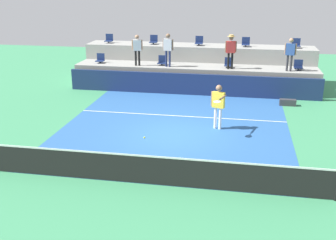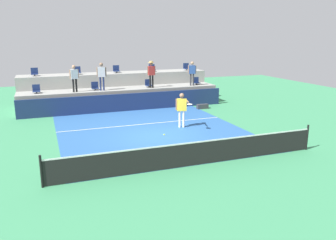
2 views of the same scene
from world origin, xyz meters
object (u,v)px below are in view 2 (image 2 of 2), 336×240
object	(u,v)px
stadium_chair_upper_far_right	(186,67)
tennis_ball	(164,135)
stadium_chair_upper_left	(77,71)
stadium_chair_upper_right	(152,68)
stadium_chair_upper_center	(116,70)
stadium_chair_lower_far_left	(36,90)
stadium_chair_lower_left	(95,87)
tennis_player	(182,107)
stadium_chair_lower_right	(149,84)
equipment_bag	(202,106)
stadium_chair_upper_far_left	(35,73)
stadium_chair_lower_far_right	(196,81)
spectator_leaning_on_rail	(74,76)
spectator_in_white	(102,74)
spectator_in_grey	(192,71)
spectator_with_hat	(151,71)

from	to	relation	value
stadium_chair_upper_far_right	tennis_ball	xyz separation A→B (m)	(-5.88, -11.33, -1.54)
stadium_chair_upper_left	stadium_chair_upper_right	size ratio (longest dim) A/B	1.00
stadium_chair_upper_center	stadium_chair_upper_right	size ratio (longest dim) A/B	1.00
stadium_chair_lower_far_left	stadium_chair_upper_left	bearing A→B (deg)	34.06
stadium_chair_lower_left	stadium_chair_upper_center	distance (m)	2.68
stadium_chair_upper_far_right	tennis_ball	world-z (taller)	stadium_chair_upper_far_right
stadium_chair_lower_far_left	tennis_player	size ratio (longest dim) A/B	0.29
stadium_chair_lower_right	tennis_ball	size ratio (longest dim) A/B	7.65
stadium_chair_lower_left	equipment_bag	size ratio (longest dim) A/B	0.68
stadium_chair_upper_far_left	equipment_bag	bearing A→B (deg)	-22.32
stadium_chair_lower_right	stadium_chair_lower_far_right	xyz separation A→B (m)	(3.55, 0.00, 0.00)
stadium_chair_lower_left	stadium_chair_upper_left	size ratio (longest dim) A/B	1.00
stadium_chair_upper_far_left	spectator_leaning_on_rail	bearing A→B (deg)	-43.76
stadium_chair_upper_right	spectator_leaning_on_rail	distance (m)	6.11
stadium_chair_lower_far_left	spectator_in_white	distance (m)	4.02
stadium_chair_upper_center	equipment_bag	distance (m)	6.64
stadium_chair_lower_left	spectator_leaning_on_rail	distance (m)	1.54
stadium_chair_lower_far_left	equipment_bag	world-z (taller)	stadium_chair_lower_far_left
stadium_chair_lower_far_right	stadium_chair_upper_far_left	distance (m)	10.88
stadium_chair_lower_right	equipment_bag	distance (m)	3.97
stadium_chair_upper_right	tennis_player	xyz separation A→B (m)	(-0.98, -7.98, -1.20)
stadium_chair_lower_left	equipment_bag	bearing A→B (deg)	-19.73
spectator_leaning_on_rail	tennis_ball	size ratio (longest dim) A/B	24.23
stadium_chair_lower_right	stadium_chair_upper_center	bearing A→B (deg)	134.79
stadium_chair_upper_far_left	tennis_player	distance (m)	10.68
stadium_chair_upper_center	spectator_in_white	distance (m)	2.60
stadium_chair_upper_right	spectator_in_grey	size ratio (longest dim) A/B	0.31
stadium_chair_lower_far_left	stadium_chair_upper_center	bearing A→B (deg)	18.69
stadium_chair_lower_far_left	stadium_chair_upper_left	xyz separation A→B (m)	(2.66, 1.80, 0.85)
stadium_chair_lower_far_right	stadium_chair_upper_right	xyz separation A→B (m)	(-2.72, 1.80, 0.85)
spectator_in_grey	stadium_chair_upper_right	bearing A→B (deg)	135.30
stadium_chair_lower_far_left	spectator_leaning_on_rail	xyz separation A→B (m)	(2.24, -0.38, 0.77)
spectator_leaning_on_rail	spectator_in_white	world-z (taller)	spectator_in_white
tennis_player	tennis_ball	xyz separation A→B (m)	(-2.18, -3.35, -0.34)
stadium_chair_lower_far_left	stadium_chair_lower_right	world-z (taller)	same
stadium_chair_upper_right	tennis_player	size ratio (longest dim) A/B	0.29
stadium_chair_lower_left	stadium_chair_upper_left	xyz separation A→B (m)	(-0.86, 1.80, 0.85)
stadium_chair_upper_center	spectator_in_grey	distance (m)	5.30
stadium_chair_lower_far_right	tennis_player	bearing A→B (deg)	-120.89
tennis_player	equipment_bag	size ratio (longest dim) A/B	2.37
tennis_player	stadium_chair_lower_right	bearing A→B (deg)	88.70
stadium_chair_upper_center	tennis_ball	xyz separation A→B (m)	(-0.53, -11.33, -1.54)
spectator_leaning_on_rail	spectator_with_hat	bearing A→B (deg)	0.00
spectator_leaning_on_rail	spectator_with_hat	xyz separation A→B (m)	(4.95, 0.00, 0.10)
stadium_chair_lower_far_left	spectator_in_white	xyz separation A→B (m)	(3.91, -0.38, 0.85)
stadium_chair_upper_left	tennis_ball	xyz separation A→B (m)	(2.12, -11.33, -1.54)
stadium_chair_upper_left	tennis_ball	distance (m)	11.63
stadium_chair_lower_far_left	spectator_in_grey	bearing A→B (deg)	-2.17
equipment_bag	stadium_chair_lower_far_right	bearing A→B (deg)	75.10
stadium_chair_lower_far_left	stadium_chair_lower_left	size ratio (longest dim) A/B	1.00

